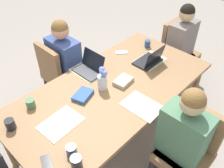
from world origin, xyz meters
The scene contains 24 objects.
ground_plane centered at (0.00, 0.00, 0.00)m, with size 10.00×10.00×0.00m, color gray.
dining_table centered at (0.00, 0.00, 0.67)m, with size 2.20×1.09×0.73m.
chair_head_left_left_mid centered at (-1.46, -0.10, 0.50)m, with size 0.44×0.44×0.90m.
person_head_left_left_mid centered at (-1.40, -0.03, 0.53)m, with size 0.40×0.36×1.19m.
chair_far_left_far centered at (-0.09, 0.89, 0.50)m, with size 0.44×0.44×0.90m.
person_far_left_far centered at (-0.01, 0.83, 0.53)m, with size 0.36×0.40×1.19m.
chair_near_right_near centered at (0.05, -0.88, 0.50)m, with size 0.44×0.44×0.90m.
person_near_right_near centered at (-0.03, -0.82, 0.53)m, with size 0.36×0.40×1.19m.
flower_vase centered at (0.07, -0.07, 0.85)m, with size 0.10×0.10×0.25m.
placemat_head_right_left_near centered at (0.65, 0.00, 0.74)m, with size 0.36×0.26×0.00m, color beige.
placemat_head_left_left_mid centered at (-0.66, -0.01, 0.74)m, with size 0.36×0.26×0.00m, color beige.
placemat_far_left_far centered at (-0.01, 0.38, 0.74)m, with size 0.36×0.26×0.00m, color beige.
placemat_near_right_near centered at (-0.01, -0.38, 0.74)m, with size 0.36×0.26×0.00m, color beige.
laptop_head_left_left_mid centered at (-0.61, 0.02, 0.78)m, with size 0.32×0.22×0.21m.
laptop_near_right_near centered at (-0.04, -0.37, 0.78)m, with size 0.22×0.32×0.21m.
coffee_mug_near_left centered at (-0.88, -0.22, 0.78)m, with size 0.07×0.07×0.09m, color #33477A.
coffee_mug_near_right centered at (0.97, -0.26, 0.78)m, with size 0.08×0.08×0.10m, color #232328.
coffee_mug_centre_left centered at (0.77, 0.31, 0.77)m, with size 0.08×0.08×0.08m, color #33477A.
coffee_mug_centre_right centered at (0.71, -0.36, 0.78)m, with size 0.08×0.08×0.09m, color #47704C.
coffee_mug_far_left centered at (0.82, 0.42, 0.79)m, with size 0.09×0.09×0.11m, color #232328.
book_red_cover centered at (-0.14, 0.03, 0.75)m, with size 0.20×0.14×0.04m, color #B2A38E.
book_blue_cover centered at (0.29, -0.12, 0.75)m, with size 0.20×0.14×0.04m, color #335693.
phone_black centered at (0.96, 0.24, 0.74)m, with size 0.15×0.07×0.01m, color black.
phone_silver centered at (-0.56, -0.36, 0.74)m, with size 0.15×0.07×0.01m, color silver.
Camera 1 is at (1.34, 1.27, 2.35)m, focal length 38.67 mm.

